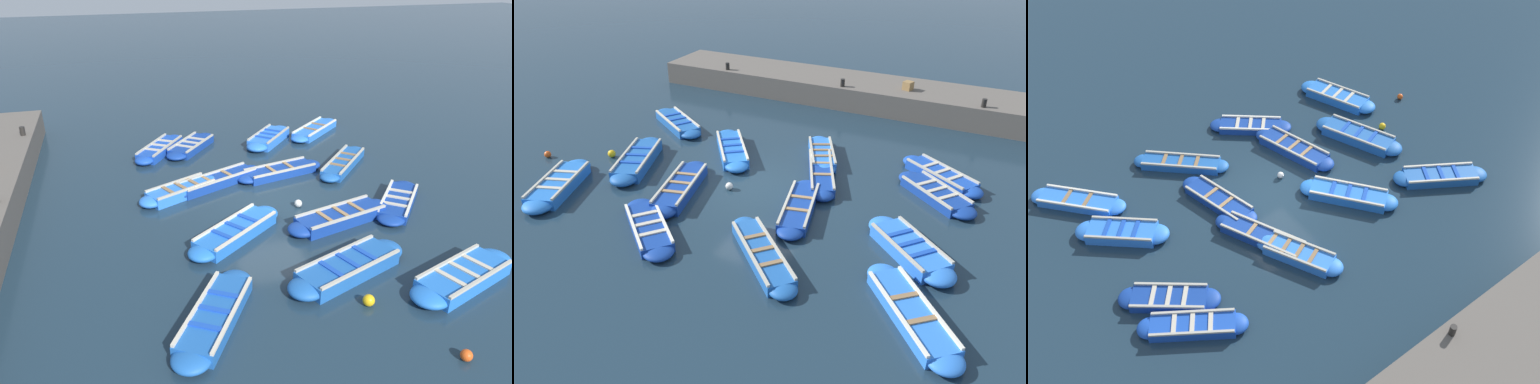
{
  "view_description": "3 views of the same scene",
  "coord_description": "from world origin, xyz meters",
  "views": [
    {
      "loc": [
        -4.77,
        -14.5,
        7.64
      ],
      "look_at": [
        -0.5,
        0.3,
        0.21
      ],
      "focal_mm": 35.0,
      "sensor_mm": 36.0,
      "label": 1
    },
    {
      "loc": [
        13.17,
        6.99,
        8.3
      ],
      "look_at": [
        0.6,
        0.75,
        0.26
      ],
      "focal_mm": 35.0,
      "sensor_mm": 36.0,
      "label": 2
    },
    {
      "loc": [
        -13.05,
        9.49,
        15.82
      ],
      "look_at": [
        -0.37,
        -0.15,
        0.36
      ],
      "focal_mm": 42.0,
      "sensor_mm": 36.0,
      "label": 3
    }
  ],
  "objects": [
    {
      "name": "buoy_white_drifting",
      "position": [
        0.65,
        -0.76,
        0.13
      ],
      "size": [
        0.26,
        0.26,
        0.26
      ],
      "primitive_type": "sphere",
      "color": "silver",
      "rests_on": "ground"
    },
    {
      "name": "boat_inner_gap",
      "position": [
        -3.21,
        5.5,
        0.17
      ],
      "size": [
        2.54,
        3.27,
        0.4
      ],
      "color": "#1947B7",
      "rests_on": "ground"
    },
    {
      "name": "boat_outer_left",
      "position": [
        3.56,
        1.98,
        0.16
      ],
      "size": [
        3.16,
        3.28,
        0.37
      ],
      "color": "#1E59AD",
      "rests_on": "ground"
    },
    {
      "name": "ground_plane",
      "position": [
        0.0,
        0.0,
        0.0
      ],
      "size": [
        120.0,
        120.0,
        0.0
      ],
      "primitive_type": "plane",
      "color": "#1C303F"
    },
    {
      "name": "boat_alongside",
      "position": [
        -1.87,
        5.57,
        0.15
      ],
      "size": [
        2.72,
        3.12,
        0.37
      ],
      "color": "navy",
      "rests_on": "ground"
    },
    {
      "name": "boat_tucked",
      "position": [
        0.55,
        -4.73,
        0.2
      ],
      "size": [
        3.95,
        2.25,
        0.46
      ],
      "color": "#1E59AD",
      "rests_on": "ground"
    },
    {
      "name": "bollard_north",
      "position": [
        -8.45,
        -6.16,
        1.24
      ],
      "size": [
        0.2,
        0.2,
        0.35
      ],
      "primitive_type": "cylinder",
      "color": "black",
      "rests_on": "quay_wall"
    },
    {
      "name": "bollard_mid_north",
      "position": [
        -8.45,
        0.0,
        1.24
      ],
      "size": [
        0.2,
        0.2,
        0.35
      ],
      "primitive_type": "cylinder",
      "color": "black",
      "rests_on": "quay_wall"
    },
    {
      "name": "wooden_crate",
      "position": [
        -9.31,
        2.82,
        1.26
      ],
      "size": [
        0.49,
        0.49,
        0.38
      ],
      "primitive_type": "cube",
      "rotation": [
        0.0,
        0.0,
        1.24
      ],
      "color": "olive",
      "rests_on": "quay_wall"
    },
    {
      "name": "boat_end_of_row",
      "position": [
        3.21,
        -5.89,
        0.19
      ],
      "size": [
        3.78,
        2.14,
        0.44
      ],
      "color": "blue",
      "rests_on": "ground"
    },
    {
      "name": "buoy_orange_near",
      "position": [
        1.57,
        -8.21,
        0.13
      ],
      "size": [
        0.26,
        0.26,
        0.26
      ],
      "primitive_type": "sphere",
      "color": "#E05119",
      "rests_on": "ground"
    },
    {
      "name": "boat_bow_out",
      "position": [
        -1.81,
        -2.08,
        0.18
      ],
      "size": [
        3.49,
        2.92,
        0.43
      ],
      "color": "blue",
      "rests_on": "ground"
    },
    {
      "name": "boat_outer_right",
      "position": [
        -3.17,
        -5.6,
        0.17
      ],
      "size": [
        2.69,
        3.57,
        0.4
      ],
      "color": "#1E59AD",
      "rests_on": "ground"
    },
    {
      "name": "boat_far_corner",
      "position": [
        -1.56,
        1.69,
        0.17
      ],
      "size": [
        3.79,
        2.2,
        0.39
      ],
      "color": "navy",
      "rests_on": "ground"
    },
    {
      "name": "buoy_yellow_far",
      "position": [
        0.47,
        -6.04,
        0.15
      ],
      "size": [
        0.29,
        0.29,
        0.29
      ],
      "primitive_type": "sphere",
      "color": "#EAB214",
      "rests_on": "ground"
    },
    {
      "name": "boat_broadside",
      "position": [
        4.02,
        6.09,
        0.16
      ],
      "size": [
        3.33,
        3.06,
        0.37
      ],
      "color": "blue",
      "rests_on": "ground"
    },
    {
      "name": "boat_stern_in",
      "position": [
        1.54,
        -2.11,
        0.18
      ],
      "size": [
        3.89,
        1.77,
        0.43
      ],
      "color": "navy",
      "rests_on": "ground"
    },
    {
      "name": "quay_wall",
      "position": [
        -9.69,
        0.0,
        0.53
      ],
      "size": [
        3.17,
        19.41,
        1.07
      ],
      "color": "#605951",
      "rests_on": "ground"
    },
    {
      "name": "boat_mid_row",
      "position": [
        1.59,
        5.5,
        0.19
      ],
      "size": [
        2.9,
        3.12,
        0.44
      ],
      "color": "blue",
      "rests_on": "ground"
    },
    {
      "name": "boat_centre",
      "position": [
        0.9,
        1.91,
        0.15
      ],
      "size": [
        3.65,
        1.57,
        0.36
      ],
      "color": "navy",
      "rests_on": "ground"
    },
    {
      "name": "boat_near_quay",
      "position": [
        -2.95,
        1.17,
        0.18
      ],
      "size": [
        3.22,
        2.1,
        0.42
      ],
      "color": "blue",
      "rests_on": "ground"
    },
    {
      "name": "bollard_mid_south",
      "position": [
        -8.45,
        6.16,
        1.24
      ],
      "size": [
        0.2,
        0.2,
        0.35
      ],
      "primitive_type": "cylinder",
      "color": "black",
      "rests_on": "quay_wall"
    },
    {
      "name": "boat_drifting",
      "position": [
        3.87,
        -1.59,
        0.15
      ],
      "size": [
        2.88,
        3.2,
        0.35
      ],
      "color": "navy",
      "rests_on": "ground"
    }
  ]
}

